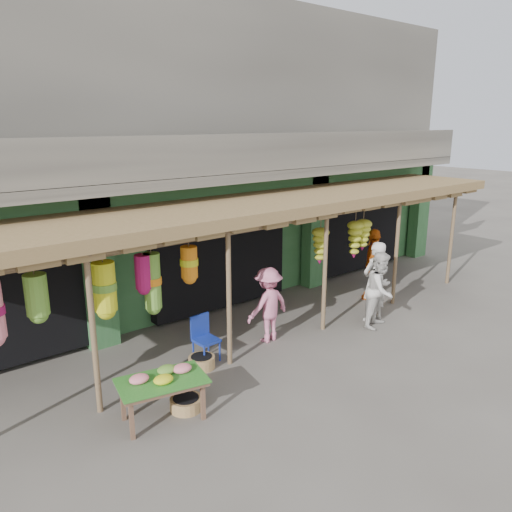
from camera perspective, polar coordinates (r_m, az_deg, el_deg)
ground at (r=10.49m, az=3.03°, el=-9.36°), size 80.00×80.00×0.00m
building at (r=13.57m, az=-11.00°, el=10.74°), size 16.40×6.80×7.00m
awning at (r=10.20m, az=-0.46°, el=5.14°), size 14.00×2.70×2.79m
flower_table at (r=7.74m, az=-10.66°, el=-13.89°), size 1.42×1.01×0.77m
blue_chair at (r=9.48m, az=-6.01°, el=-9.01°), size 0.43×0.44×0.86m
basket_mid at (r=8.17m, az=-7.99°, el=-16.36°), size 0.64×0.64×0.19m
basket_right at (r=9.33m, az=-6.23°, el=-11.97°), size 0.54×0.54×0.22m
person_front at (r=11.39m, az=13.38°, el=-2.86°), size 0.69×0.48×1.82m
person_right at (r=11.10m, az=14.05°, el=-3.75°), size 0.96×0.83×1.67m
person_vendor at (r=12.80m, az=13.25°, el=-0.89°), size 1.14×0.86×1.80m
person_shopper at (r=10.10m, az=1.39°, el=-5.59°), size 1.02×0.61×1.55m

